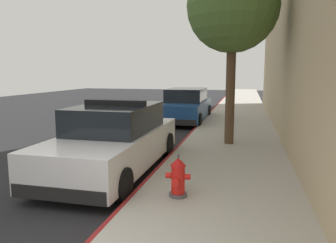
# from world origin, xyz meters

# --- Properties ---
(ground_plane) EXTENTS (32.82, 60.00, 0.20)m
(ground_plane) POSITION_xyz_m (-4.50, 10.00, -0.10)
(ground_plane) COLOR #232326
(sidewalk_pavement) EXTENTS (3.00, 60.00, 0.14)m
(sidewalk_pavement) POSITION_xyz_m (1.50, 10.00, 0.07)
(sidewalk_pavement) COLOR #ADA89E
(sidewalk_pavement) RESTS_ON ground
(curb_painted_edge) EXTENTS (0.08, 60.00, 0.14)m
(curb_painted_edge) POSITION_xyz_m (-0.04, 10.00, 0.07)
(curb_painted_edge) COLOR maroon
(curb_painted_edge) RESTS_ON ground
(police_cruiser) EXTENTS (1.94, 4.84, 1.68)m
(police_cruiser) POSITION_xyz_m (-1.09, 3.94, 0.74)
(police_cruiser) COLOR white
(police_cruiser) RESTS_ON ground
(parked_car_silver_ahead) EXTENTS (1.94, 4.84, 1.56)m
(parked_car_silver_ahead) POSITION_xyz_m (-0.90, 12.03, 0.74)
(parked_car_silver_ahead) COLOR navy
(parked_car_silver_ahead) RESTS_ON ground
(fire_hydrant) EXTENTS (0.44, 0.40, 0.76)m
(fire_hydrant) POSITION_xyz_m (0.77, 2.34, 0.49)
(fire_hydrant) COLOR #4C4C51
(fire_hydrant) RESTS_ON sidewalk_pavement
(street_tree) EXTENTS (2.70, 2.70, 5.44)m
(street_tree) POSITION_xyz_m (1.41, 6.96, 4.20)
(street_tree) COLOR brown
(street_tree) RESTS_ON sidewalk_pavement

